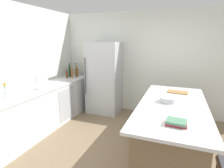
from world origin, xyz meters
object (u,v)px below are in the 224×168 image
Objects in this scene: sink_faucet at (22,84)px; wine_bottle at (70,71)px; soda_bottle at (76,71)px; refrigerator at (104,78)px; flower_vase at (6,93)px; syrup_bottle at (67,74)px; paper_towel_roll at (38,83)px; vinegar_bottle at (72,73)px; whiskey_bottle at (77,72)px; cutting_board at (178,92)px; kitchen_island at (171,131)px; olive_oil_bottle at (76,70)px; mixing_bowl at (168,100)px; cookbook_stack at (176,123)px.

sink_faucet is 1.63m from wine_bottle.
refrigerator is at bearing -2.86° from soda_bottle.
flower_vase is 1.82m from syrup_bottle.
refrigerator is 2.01m from sink_faucet.
flower_vase is 0.88× the size of paper_towel_roll.
sink_faucet is at bearing -88.82° from wine_bottle.
vinegar_bottle is at bearing -81.25° from soda_bottle.
wine_bottle reaches higher than whiskey_bottle.
flower_vase is 2.20m from soda_bottle.
refrigerator is 5.11× the size of wine_bottle.
cutting_board is at bearing 19.14° from sink_faucet.
wine_bottle reaches higher than paper_towel_roll.
kitchen_island is 7.04× the size of vinegar_bottle.
vinegar_bottle is at bearing -71.41° from olive_oil_bottle.
whiskey_bottle is at bearing -177.05° from refrigerator.
vinegar_bottle is 0.14m from syrup_bottle.
sink_faucet is at bearing 94.71° from flower_vase.
vinegar_bottle is (-0.83, -0.24, 0.12)m from refrigerator.
olive_oil_bottle reaches higher than sink_faucet.
mixing_bowl is (2.65, -1.30, -0.09)m from wine_bottle.
syrup_bottle is (0.03, -0.48, -0.04)m from olive_oil_bottle.
cutting_board is at bearing 90.18° from cookbook_stack.
refrigerator reaches higher than olive_oil_bottle.
vinegar_bottle reaches higher than paper_towel_roll.
wine_bottle is at bearing 143.38° from cookbook_stack.
paper_towel_roll is 1.35m from wine_bottle.
whiskey_bottle is 0.32m from syrup_bottle.
whiskey_bottle is at bearing 150.66° from kitchen_island.
vinegar_bottle reaches higher than syrup_bottle.
cookbook_stack is 0.62× the size of cutting_board.
whiskey_bottle is at bearing 87.36° from flower_vase.
cutting_board is (-0.00, 1.40, -0.02)m from cookbook_stack.
mixing_bowl reaches higher than cutting_board.
soda_bottle is 0.38m from syrup_bottle.
whiskey_bottle is (0.03, 1.44, -0.01)m from paper_towel_roll.
paper_towel_roll is 1.15m from syrup_bottle.
flower_vase is 0.88× the size of whiskey_bottle.
flower_vase is at bearing -112.79° from refrigerator.
soda_bottle reaches higher than cutting_board.
vinegar_bottle reaches higher than whiskey_bottle.
cutting_board is (0.06, 0.68, 0.47)m from kitchen_island.
olive_oil_bottle is 0.13m from soda_bottle.
syrup_bottle is (-0.10, -0.09, -0.03)m from vinegar_bottle.
vinegar_bottle is at bearing 41.75° from syrup_bottle.
kitchen_island is 7.41× the size of sink_faucet.
refrigerator is 1.00m from syrup_bottle.
flower_vase is at bearing -95.55° from paper_towel_roll.
paper_towel_roll is at bearing -84.44° from wine_bottle.
refrigerator is 5.41× the size of olive_oil_bottle.
syrup_bottle is (-2.70, 1.15, 0.54)m from kitchen_island.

